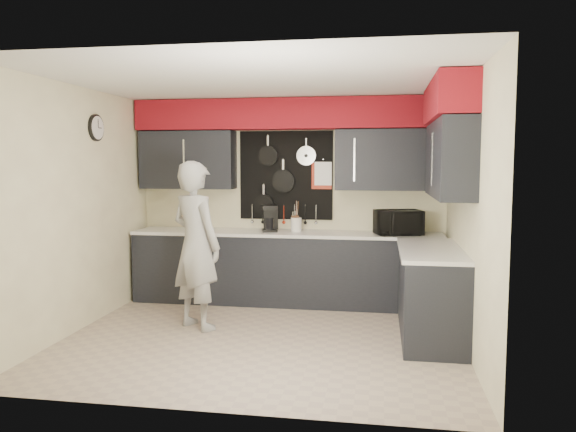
% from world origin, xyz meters
% --- Properties ---
extents(ground, '(4.00, 4.00, 0.00)m').
position_xyz_m(ground, '(0.00, 0.00, 0.00)').
color(ground, tan).
rests_on(ground, ground).
extents(back_wall_assembly, '(4.00, 0.36, 2.60)m').
position_xyz_m(back_wall_assembly, '(0.01, 1.60, 2.01)').
color(back_wall_assembly, '#FBF5C2').
rests_on(back_wall_assembly, ground).
extents(right_wall_assembly, '(0.36, 3.50, 2.60)m').
position_xyz_m(right_wall_assembly, '(1.85, 0.26, 1.94)').
color(right_wall_assembly, '#FBF5C2').
rests_on(right_wall_assembly, ground).
extents(left_wall_assembly, '(0.05, 3.50, 2.60)m').
position_xyz_m(left_wall_assembly, '(-1.99, 0.02, 1.33)').
color(left_wall_assembly, '#FBF5C2').
rests_on(left_wall_assembly, ground).
extents(base_cabinets, '(3.95, 2.20, 0.92)m').
position_xyz_m(base_cabinets, '(0.49, 1.13, 0.46)').
color(base_cabinets, black).
rests_on(base_cabinets, ground).
extents(microwave, '(0.62, 0.50, 0.30)m').
position_xyz_m(microwave, '(1.39, 1.38, 1.07)').
color(microwave, black).
rests_on(microwave, base_cabinets).
extents(knife_block, '(0.11, 0.11, 0.20)m').
position_xyz_m(knife_block, '(0.11, 1.50, 1.02)').
color(knife_block, '#3A2412').
rests_on(knife_block, base_cabinets).
extents(utensil_crock, '(0.14, 0.14, 0.18)m').
position_xyz_m(utensil_crock, '(0.13, 1.48, 1.01)').
color(utensil_crock, white).
rests_on(utensil_crock, base_cabinets).
extents(coffee_maker, '(0.24, 0.27, 0.34)m').
position_xyz_m(coffee_maker, '(-0.21, 1.45, 1.09)').
color(coffee_maker, black).
rests_on(coffee_maker, base_cabinets).
extents(person, '(0.79, 0.71, 1.81)m').
position_xyz_m(person, '(-0.78, 0.23, 0.91)').
color(person, '#9A9A98').
rests_on(person, ground).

